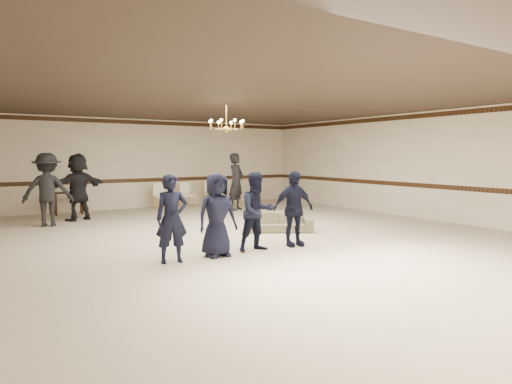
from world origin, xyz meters
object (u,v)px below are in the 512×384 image
Objects in this scene: settee at (279,222)px; console_table at (69,203)px; banquet_chair_mid at (187,195)px; boy_b at (217,215)px; banquet_chair_left at (160,196)px; chandelier at (226,116)px; adult_right at (236,182)px; adult_mid at (78,187)px; boy_d at (293,209)px; adult_left at (47,190)px; boy_a at (172,218)px; boy_c at (257,212)px; banquet_chair_right at (211,193)px.

console_table is at bearing 152.61° from settee.
banquet_chair_mid reaches higher than settee.
boy_b is 1.71× the size of banquet_chair_left.
chandelier reaches higher than banquet_chair_left.
boy_b is 7.01m from adult_right.
console_table is at bearing -110.17° from adult_mid.
banquet_chair_left is (1.64, 7.57, -0.33)m from boy_b.
boy_d is 1.71× the size of banquet_chair_mid.
boy_d is 6.90m from adult_left.
banquet_chair_mid is at bearing -143.27° from adult_left.
banquet_chair_mid is at bearing 73.30° from boy_a.
banquet_chair_mid is (1.74, 7.57, -0.33)m from boy_c.
boy_b is 1.71× the size of banquet_chair_mid.
boy_c is 1.71× the size of banquet_chair_right.
banquet_chair_left is 2.00m from banquet_chair_right.
adult_mid is at bearing 102.83° from boy_b.
boy_b is 1.00× the size of boy_d.
settee is at bearing 108.14° from adult_mid.
boy_a is 7.53m from adult_right.
banquet_chair_mid is at bearing 90.68° from boy_d.
adult_right reaches higher than boy_b.
console_table is (-1.36, 7.77, -0.42)m from boy_b.
console_table is (-3.16, 7.77, -0.42)m from boy_d.
adult_mid is 2.13× the size of banquet_chair_mid.
boy_b is at bearing -117.82° from banquet_chair_right.
banquet_chair_left is at bearing -178.36° from adult_mid.
adult_mid is (-2.22, 6.30, 0.19)m from boy_c.
adult_right is 2.13× the size of banquet_chair_right.
chandelier is at bearing 77.19° from boy_c.
settee is at bearing -136.56° from adult_right.
boy_d is at bearing 140.37° from adult_left.
banquet_chair_right is (5.86, 1.97, -0.52)m from adult_left.
boy_d is at bearing 0.96° from boy_b.
chandelier reaches higher than adult_left.
adult_left is 1.00× the size of adult_right.
chandelier is 0.59× the size of boy_d.
adult_right is at bearing 153.92° from adult_mid.
banquet_chair_left reaches higher than console_table.
adult_right is (1.21, 4.28, 0.74)m from settee.
boy_c is at bearing -172.99° from boy_d.
boy_b is 8.41m from banquet_chair_right.
boy_d reaches higher than settee.
banquet_chair_right is (1.07, 5.95, 0.22)m from settee.
chandelier is at bearing -95.75° from banquet_chair_left.
adult_mid reaches higher than console_table.
adult_left is 6.01m from adult_right.
adult_left is at bearing 120.47° from boy_c.
adult_mid reaches higher than banquet_chair_mid.
adult_right is at bearing -162.48° from adult_left.
adult_left and adult_mid have the same top height.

